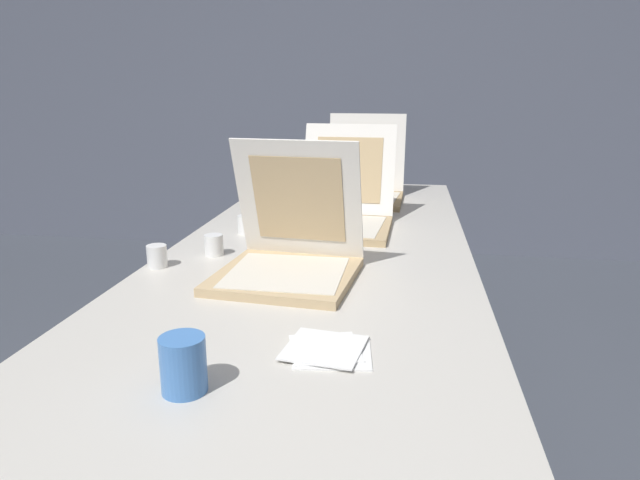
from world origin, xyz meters
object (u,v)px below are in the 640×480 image
Objects in this scene: table at (322,257)px; napkin_pile at (328,349)px; pizza_box_front at (289,258)px; cup_white_mid at (246,224)px; pizza_box_middle at (341,214)px; cup_white_near_center at (214,245)px; cup_printed_front at (183,364)px; cup_white_near_left at (157,256)px; pizza_box_back at (362,188)px; cup_white_far at (292,209)px.

napkin_pile is at bearing -80.67° from table.
cup_white_mid is (-0.23, 0.41, -0.02)m from pizza_box_front.
pizza_box_middle reaches higher than cup_white_mid.
cup_white_near_center is 0.69m from napkin_pile.
pizza_box_front reaches higher than cup_printed_front.
cup_white_mid is at bearing 70.33° from cup_white_near_left.
pizza_box_back is at bearing 84.42° from cup_printed_front.
pizza_box_middle reaches higher than cup_printed_front.
napkin_pile is at bearing -64.48° from cup_white_mid.
cup_white_near_center is at bearing -150.37° from table.
table is 37.75× the size of cup_white_far.
pizza_box_front is at bearing -31.37° from cup_white_near_center.
cup_white_far is 1.00× the size of cup_white_near_left.
cup_white_near_center is 0.65× the size of cup_printed_front.
pizza_box_back reaches higher than napkin_pile.
pizza_box_front is 6.13× the size of cup_white_near_center.
cup_white_near_center is at bearing 154.37° from pizza_box_front.
cup_white_near_left is at bearing -131.67° from cup_white_near_center.
cup_white_far is at bearing 115.25° from table.
pizza_box_front is 0.54m from pizza_box_middle.
table is at bearing 35.99° from cup_white_near_left.
pizza_box_back is 2.36× the size of napkin_pile.
pizza_box_back is at bearing 92.05° from napkin_pile.
cup_white_near_center is at bearing 48.33° from cup_white_near_left.
cup_white_far is (-0.13, 0.67, -0.02)m from pizza_box_front.
cup_white_near_center is at bearing 126.32° from napkin_pile.
napkin_pile is (0.12, -0.72, 0.05)m from table.
napkin_pile reaches higher than table.
pizza_box_middle is 0.50m from cup_white_near_center.
pizza_box_back is at bearing 61.37° from cup_white_mid.
cup_white_near_left is at bearing -113.71° from pizza_box_back.
pizza_box_back is at bearing 64.66° from cup_white_near_left.
cup_white_mid reaches higher than napkin_pile.
pizza_box_front is 0.30m from cup_white_near_center.
pizza_box_front is 0.43m from napkin_pile.
pizza_box_front reaches higher than cup_white_far.
pizza_box_front is 6.13× the size of cup_white_near_left.
cup_white_near_left is at bearing 117.88° from cup_printed_front.
cup_white_far is 0.53m from cup_white_near_center.
pizza_box_back is 1.11m from cup_white_near_left.
pizza_box_front is at bearing 111.24° from napkin_pile.
table is 24.49× the size of cup_printed_front.
pizza_box_front is 0.91× the size of pizza_box_back.
cup_white_near_left reaches higher than table.
pizza_box_middle is 1.11m from cup_printed_front.
pizza_box_back reaches higher than pizza_box_front.
cup_printed_front is at bearing -79.63° from cup_white_mid.
cup_white_near_center is at bearing -94.96° from cup_white_mid.
table is 0.29m from cup_white_mid.
table is at bearing -97.66° from pizza_box_middle.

